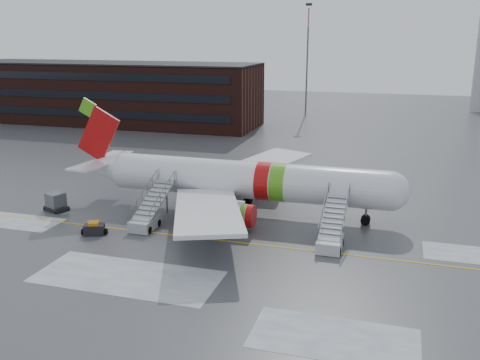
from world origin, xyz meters
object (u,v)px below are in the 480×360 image
(airstair_fwd, at_px, (331,235))
(uld_container, at_px, (56,202))
(airliner, at_px, (237,180))
(airstair_aft, at_px, (148,216))
(baggage_tractor, at_px, (94,229))
(pushback_tug, at_px, (204,219))

(airstair_fwd, bearing_deg, uld_container, 176.73)
(airliner, height_order, airstair_aft, airliner)
(airliner, distance_m, baggage_tractor, 14.76)
(pushback_tug, distance_m, uld_container, 16.39)
(airstair_fwd, distance_m, pushback_tug, 12.32)
(airliner, relative_size, airstair_fwd, 4.55)
(airstair_fwd, relative_size, airstair_aft, 1.00)
(airstair_aft, distance_m, pushback_tug, 5.31)
(airstair_fwd, distance_m, baggage_tractor, 21.34)
(airliner, distance_m, airstair_aft, 9.69)
(airstair_fwd, bearing_deg, baggage_tractor, -170.94)
(airstair_aft, relative_size, uld_container, 2.84)
(airstair_aft, relative_size, baggage_tractor, 3.13)
(pushback_tug, xyz_separation_m, baggage_tractor, (-8.85, -4.94, -0.24))
(airliner, relative_size, uld_container, 12.93)
(airstair_fwd, relative_size, uld_container, 2.84)
(uld_container, bearing_deg, airstair_aft, -8.21)
(pushback_tug, bearing_deg, uld_container, 179.81)
(airliner, xyz_separation_m, pushback_tug, (-1.71, -4.95, -2.66))
(airstair_fwd, bearing_deg, airstair_aft, 180.00)
(pushback_tug, bearing_deg, baggage_tractor, -150.84)
(baggage_tractor, bearing_deg, pushback_tug, 29.16)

